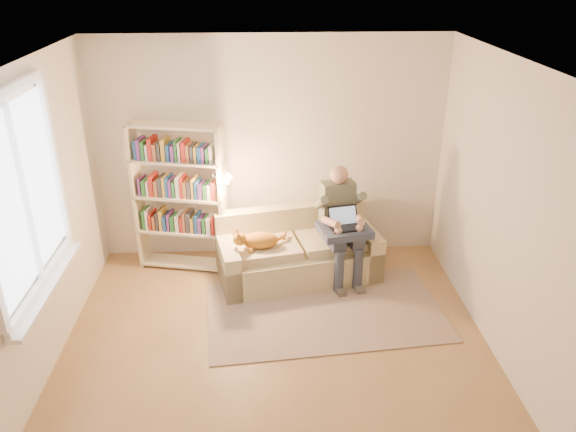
{
  "coord_description": "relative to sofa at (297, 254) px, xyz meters",
  "views": [
    {
      "loc": [
        -0.11,
        -3.93,
        3.35
      ],
      "look_at": [
        0.14,
        1.0,
        1.04
      ],
      "focal_mm": 35.0,
      "sensor_mm": 36.0,
      "label": 1
    }
  ],
  "objects": [
    {
      "name": "floor",
      "position": [
        -0.28,
        -1.63,
        -0.27
      ],
      "size": [
        4.5,
        4.5,
        0.0
      ],
      "primitive_type": "plane",
      "color": "olive",
      "rests_on": "ground"
    },
    {
      "name": "ceiling",
      "position": [
        -0.28,
        -1.63,
        2.33
      ],
      "size": [
        4.0,
        4.5,
        0.02
      ],
      "primitive_type": "cube",
      "color": "white",
      "rests_on": "wall_back"
    },
    {
      "name": "wall_left",
      "position": [
        -2.28,
        -1.63,
        1.03
      ],
      "size": [
        0.02,
        4.5,
        2.6
      ],
      "primitive_type": "cube",
      "color": "silver",
      "rests_on": "floor"
    },
    {
      "name": "wall_right",
      "position": [
        1.72,
        -1.63,
        1.03
      ],
      "size": [
        0.02,
        4.5,
        2.6
      ],
      "primitive_type": "cube",
      "color": "silver",
      "rests_on": "floor"
    },
    {
      "name": "wall_back",
      "position": [
        -0.28,
        0.62,
        1.03
      ],
      "size": [
        4.0,
        0.02,
        2.6
      ],
      "primitive_type": "cube",
      "color": "silver",
      "rests_on": "floor"
    },
    {
      "name": "window",
      "position": [
        -2.23,
        -1.43,
        1.1
      ],
      "size": [
        0.12,
        1.52,
        1.69
      ],
      "color": "white",
      "rests_on": "wall_left"
    },
    {
      "name": "sofa",
      "position": [
        0.0,
        0.0,
        0.0
      ],
      "size": [
        1.89,
        1.14,
        0.75
      ],
      "rotation": [
        0.0,
        0.0,
        0.21
      ],
      "color": "#C0B788",
      "rests_on": "floor"
    },
    {
      "name": "person",
      "position": [
        0.47,
        -0.05,
        0.45
      ],
      "size": [
        0.46,
        0.63,
        1.3
      ],
      "rotation": [
        0.0,
        0.0,
        0.21
      ],
      "color": "#656D58",
      "rests_on": "sofa"
    },
    {
      "name": "cat",
      "position": [
        -0.4,
        -0.2,
        0.3
      ],
      "size": [
        0.58,
        0.29,
        0.22
      ],
      "rotation": [
        0.0,
        0.0,
        0.21
      ],
      "color": "orange",
      "rests_on": "sofa"
    },
    {
      "name": "blanket",
      "position": [
        0.45,
        -0.18,
        0.38
      ],
      "size": [
        0.61,
        0.53,
        0.08
      ],
      "primitive_type": "cube",
      "rotation": [
        0.0,
        0.0,
        0.21
      ],
      "color": "#2C364D",
      "rests_on": "person"
    },
    {
      "name": "laptop",
      "position": [
        0.45,
        -0.17,
        0.47
      ],
      "size": [
        0.37,
        0.34,
        0.26
      ],
      "rotation": [
        0.0,
        0.0,
        0.21
      ],
      "color": "black",
      "rests_on": "blanket"
    },
    {
      "name": "bookshelf",
      "position": [
        -1.3,
        0.27,
        0.69
      ],
      "size": [
        1.14,
        0.54,
        1.73
      ],
      "rotation": [
        0.0,
        0.0,
        -0.21
      ],
      "color": "beige",
      "rests_on": "floor"
    },
    {
      "name": "rug",
      "position": [
        0.23,
        -0.74,
        -0.27
      ],
      "size": [
        2.52,
        1.64,
        0.01
      ],
      "primitive_type": "cube",
      "rotation": [
        0.0,
        0.0,
        0.1
      ],
      "color": "gray",
      "rests_on": "floor"
    }
  ]
}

